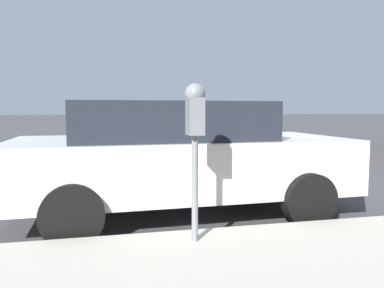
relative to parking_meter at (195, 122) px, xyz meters
name	(u,v)px	position (x,y,z in m)	size (l,w,h in m)	color
ground_plane	(201,194)	(2.52, -0.70, -1.26)	(220.00, 220.00, 0.00)	#424244
parking_meter	(195,122)	(0.00, 0.00, 0.00)	(0.21, 0.19, 1.46)	gray
car_white	(178,155)	(1.49, -0.12, -0.48)	(2.21, 4.32, 1.47)	silver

